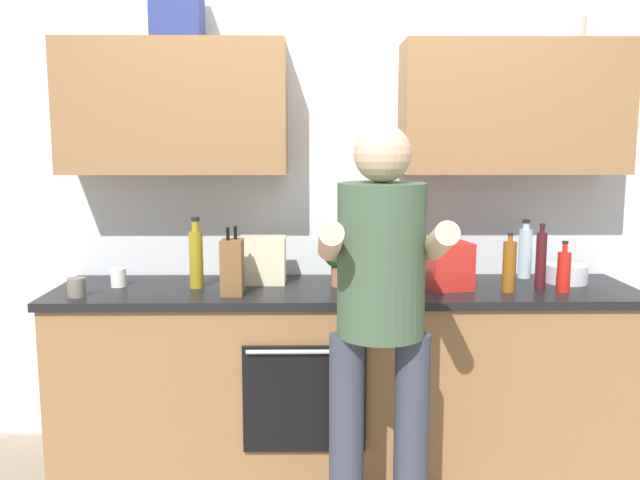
{
  "coord_description": "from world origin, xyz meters",
  "views": [
    {
      "loc": [
        -0.17,
        -3.21,
        1.61
      ],
      "look_at": [
        -0.13,
        -0.1,
        1.15
      ],
      "focal_mm": 37.52,
      "sensor_mm": 36.0,
      "label": 1
    }
  ],
  "objects_px": {
    "bottle_soda": "(373,270)",
    "cup_coffee": "(119,278)",
    "bottle_hotsauce": "(564,271)",
    "cup_stoneware": "(77,287)",
    "bottle_oil": "(196,257)",
    "cup_tea": "(416,270)",
    "grocery_bag_crisps": "(448,266)",
    "person_standing": "(381,303)",
    "bottle_wine": "(541,260)",
    "knife_block": "(232,267)",
    "grocery_bag_rice": "(263,260)",
    "bottle_water": "(525,252)",
    "bottle_syrup": "(509,266)",
    "potted_herb": "(342,252)",
    "mixing_bowl": "(566,274)",
    "bottle_juice": "(370,265)"
  },
  "relations": [
    {
      "from": "bottle_oil",
      "to": "potted_herb",
      "type": "distance_m",
      "value": 0.71
    },
    {
      "from": "cup_stoneware",
      "to": "cup_coffee",
      "type": "bearing_deg",
      "value": 59.12
    },
    {
      "from": "bottle_soda",
      "to": "bottle_juice",
      "type": "relative_size",
      "value": 1.09
    },
    {
      "from": "bottle_soda",
      "to": "grocery_bag_crisps",
      "type": "relative_size",
      "value": 0.98
    },
    {
      "from": "cup_coffee",
      "to": "grocery_bag_rice",
      "type": "relative_size",
      "value": 0.38
    },
    {
      "from": "grocery_bag_crisps",
      "to": "grocery_bag_rice",
      "type": "bearing_deg",
      "value": 171.17
    },
    {
      "from": "bottle_hotsauce",
      "to": "cup_tea",
      "type": "height_order",
      "value": "bottle_hotsauce"
    },
    {
      "from": "cup_stoneware",
      "to": "knife_block",
      "type": "distance_m",
      "value": 0.72
    },
    {
      "from": "bottle_wine",
      "to": "grocery_bag_crisps",
      "type": "bearing_deg",
      "value": 176.91
    },
    {
      "from": "grocery_bag_rice",
      "to": "cup_tea",
      "type": "bearing_deg",
      "value": 7.36
    },
    {
      "from": "bottle_water",
      "to": "potted_herb",
      "type": "distance_m",
      "value": 0.99
    },
    {
      "from": "bottle_hotsauce",
      "to": "bottle_wine",
      "type": "height_order",
      "value": "bottle_wine"
    },
    {
      "from": "bottle_soda",
      "to": "grocery_bag_rice",
      "type": "relative_size",
      "value": 0.94
    },
    {
      "from": "bottle_syrup",
      "to": "grocery_bag_rice",
      "type": "bearing_deg",
      "value": 169.7
    },
    {
      "from": "cup_coffee",
      "to": "grocery_bag_crisps",
      "type": "height_order",
      "value": "grocery_bag_crisps"
    },
    {
      "from": "bottle_hotsauce",
      "to": "bottle_water",
      "type": "bearing_deg",
      "value": 103.59
    },
    {
      "from": "bottle_water",
      "to": "bottle_syrup",
      "type": "distance_m",
      "value": 0.37
    },
    {
      "from": "person_standing",
      "to": "bottle_wine",
      "type": "height_order",
      "value": "person_standing"
    },
    {
      "from": "bottle_syrup",
      "to": "grocery_bag_crisps",
      "type": "height_order",
      "value": "bottle_syrup"
    },
    {
      "from": "bottle_hotsauce",
      "to": "knife_block",
      "type": "relative_size",
      "value": 0.77
    },
    {
      "from": "bottle_wine",
      "to": "grocery_bag_rice",
      "type": "xyz_separation_m",
      "value": [
        -1.35,
        0.17,
        -0.03
      ]
    },
    {
      "from": "grocery_bag_rice",
      "to": "bottle_wine",
      "type": "bearing_deg",
      "value": -6.96
    },
    {
      "from": "cup_coffee",
      "to": "cup_tea",
      "type": "relative_size",
      "value": 1.02
    },
    {
      "from": "bottle_oil",
      "to": "cup_tea",
      "type": "bearing_deg",
      "value": 10.92
    },
    {
      "from": "bottle_water",
      "to": "cup_coffee",
      "type": "xyz_separation_m",
      "value": [
        -2.07,
        -0.18,
        -0.09
      ]
    },
    {
      "from": "bottle_water",
      "to": "bottle_soda",
      "type": "relative_size",
      "value": 1.39
    },
    {
      "from": "bottle_soda",
      "to": "cup_coffee",
      "type": "distance_m",
      "value": 1.25
    },
    {
      "from": "bottle_soda",
      "to": "bottle_wine",
      "type": "xyz_separation_m",
      "value": [
        0.81,
        -0.03,
        0.05
      ]
    },
    {
      "from": "bottle_hotsauce",
      "to": "bottle_syrup",
      "type": "distance_m",
      "value": 0.26
    },
    {
      "from": "cup_stoneware",
      "to": "cup_tea",
      "type": "bearing_deg",
      "value": 13.53
    },
    {
      "from": "bottle_water",
      "to": "cup_stoneware",
      "type": "relative_size",
      "value": 3.5
    },
    {
      "from": "knife_block",
      "to": "person_standing",
      "type": "bearing_deg",
      "value": -40.45
    },
    {
      "from": "bottle_wine",
      "to": "potted_herb",
      "type": "height_order",
      "value": "bottle_wine"
    },
    {
      "from": "bottle_juice",
      "to": "grocery_bag_rice",
      "type": "bearing_deg",
      "value": -176.11
    },
    {
      "from": "bottle_oil",
      "to": "cup_coffee",
      "type": "xyz_separation_m",
      "value": [
        -0.39,
        0.04,
        -0.11
      ]
    },
    {
      "from": "bottle_oil",
      "to": "bottle_water",
      "type": "bearing_deg",
      "value": 7.61
    },
    {
      "from": "bottle_syrup",
      "to": "person_standing",
      "type": "bearing_deg",
      "value": -139.29
    },
    {
      "from": "bottle_hotsauce",
      "to": "bottle_water",
      "type": "distance_m",
      "value": 0.34
    },
    {
      "from": "potted_herb",
      "to": "bottle_soda",
      "type": "bearing_deg",
      "value": -24.58
    },
    {
      "from": "bottle_oil",
      "to": "cup_coffee",
      "type": "height_order",
      "value": "bottle_oil"
    },
    {
      "from": "bottle_oil",
      "to": "bottle_soda",
      "type": "bearing_deg",
      "value": -1.7
    },
    {
      "from": "bottle_oil",
      "to": "mixing_bowl",
      "type": "height_order",
      "value": "bottle_oil"
    },
    {
      "from": "bottle_soda",
      "to": "potted_herb",
      "type": "bearing_deg",
      "value": 155.42
    },
    {
      "from": "cup_tea",
      "to": "potted_herb",
      "type": "height_order",
      "value": "potted_herb"
    },
    {
      "from": "bottle_wine",
      "to": "knife_block",
      "type": "height_order",
      "value": "bottle_wine"
    },
    {
      "from": "bottle_hotsauce",
      "to": "cup_stoneware",
      "type": "xyz_separation_m",
      "value": [
        -2.28,
        -0.07,
        -0.06
      ]
    },
    {
      "from": "bottle_oil",
      "to": "grocery_bag_crisps",
      "type": "distance_m",
      "value": 1.22
    },
    {
      "from": "person_standing",
      "to": "knife_block",
      "type": "xyz_separation_m",
      "value": [
        -0.64,
        0.54,
        0.04
      ]
    },
    {
      "from": "cup_tea",
      "to": "cup_stoneware",
      "type": "bearing_deg",
      "value": -166.47
    },
    {
      "from": "cup_coffee",
      "to": "knife_block",
      "type": "xyz_separation_m",
      "value": [
        0.58,
        -0.18,
        0.09
      ]
    }
  ]
}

